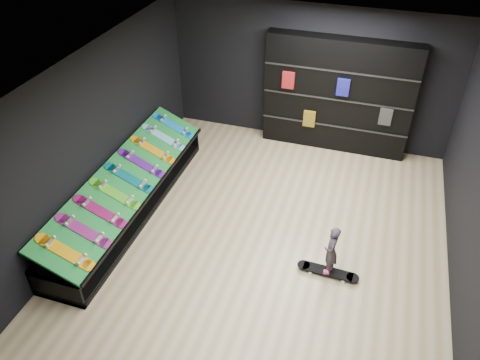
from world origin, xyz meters
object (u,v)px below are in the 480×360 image
(floor_skateboard, at_px, (328,273))
(child, at_px, (330,259))
(display_rack, at_px, (130,199))
(back_shelving, at_px, (338,96))

(floor_skateboard, xyz_separation_m, child, (0.00, 0.00, 0.31))
(display_rack, bearing_deg, child, -7.51)
(back_shelving, bearing_deg, floor_skateboard, -82.02)
(back_shelving, distance_m, child, 3.94)
(display_rack, relative_size, floor_skateboard, 4.59)
(display_rack, xyz_separation_m, back_shelving, (3.19, 3.32, 0.97))
(child, bearing_deg, floor_skateboard, 0.00)
(back_shelving, relative_size, child, 5.79)
(display_rack, bearing_deg, floor_skateboard, -7.51)
(back_shelving, bearing_deg, child, -82.02)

